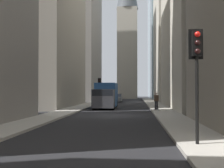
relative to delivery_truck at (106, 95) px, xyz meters
The scene contains 12 objects.
ground_plane 8.22m from the delivery_truck, behind, with size 135.00×135.00×0.00m, color black.
sidewalk_right 8.66m from the delivery_truck, 158.75° to the left, with size 90.00×2.20×0.14m, color #A8A399.
sidewalk_left 10.01m from the delivery_truck, 143.49° to the right, with size 90.00×2.20×0.14m, color #A8A399.
building_left_far 27.54m from the delivery_truck, 29.57° to the right, with size 13.98×10.50×28.83m.
building_right_far 28.95m from the delivery_truck, 21.53° to the left, with size 14.57×10.00×31.89m.
church_spire 41.56m from the delivery_truck, ahead, with size 5.33×5.33×36.25m.
delivery_truck is the anchor object (origin of this frame).
hatchback_grey 17.80m from the delivery_truck, ahead, with size 4.30×1.78×1.42m.
traffic_light_foreground 21.54m from the delivery_truck, 165.19° to the right, with size 0.43×0.52×4.13m.
traffic_light_midblock 12.85m from the delivery_truck, 10.65° to the left, with size 0.43×0.52×3.81m.
pedestrian 6.12m from the delivery_truck, 119.23° to the right, with size 0.26×0.44×1.69m.
discarded_bottle 7.53m from the delivery_truck, 133.63° to the right, with size 0.07×0.07×0.27m.
Camera 1 is at (-23.02, -1.92, 2.05)m, focal length 45.12 mm.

